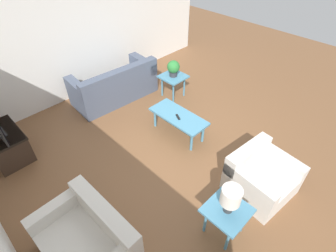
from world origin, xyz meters
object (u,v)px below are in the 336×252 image
potted_plant (173,68)px  table_lamp (231,198)px  loveseat (88,241)px  side_table_plant (173,79)px  armchair (260,177)px  sofa (115,86)px  tv_stand_chest (6,144)px  side_table_lamp (227,213)px  coffee_table (178,118)px

potted_plant → table_lamp: (-2.90, 1.98, 0.06)m
loveseat → potted_plant: bearing=116.6°
side_table_plant → armchair: bearing=160.9°
sofa → loveseat: (-2.72, 2.43, -0.05)m
side_table_plant → loveseat: bearing=118.0°
table_lamp → loveseat: bearing=54.1°
armchair → potted_plant: 3.06m
armchair → table_lamp: 1.12m
armchair → loveseat: 2.67m
side_table_plant → tv_stand_chest: bearing=78.3°
side_table_plant → side_table_lamp: same height
table_lamp → armchair: bearing=-87.5°
sofa → armchair: size_ratio=1.97×
coffee_table → table_lamp: (-1.88, 1.07, 0.40)m
armchair → table_lamp: bearing=-171.5°
armchair → table_lamp: (-0.04, 0.99, 0.52)m
side_table_lamp → sofa: bearing=-14.1°
loveseat → side_table_plant: bearing=116.6°
coffee_table → table_lamp: bearing=150.4°
coffee_table → side_table_plant: size_ratio=2.13×
sofa → tv_stand_chest: (-0.15, 2.52, -0.03)m
tv_stand_chest → coffee_table: bearing=-123.8°
side_table_lamp → tv_stand_chest: 3.96m
coffee_table → loveseat: bearing=107.6°
armchair → tv_stand_chest: 4.41m
sofa → side_table_plant: (-0.88, -1.03, 0.13)m
coffee_table → armchair: bearing=177.7°
sofa → armchair: 3.74m
coffee_table → tv_stand_chest: bearing=56.2°
sofa → side_table_plant: sofa is taller
sofa → side_table_plant: size_ratio=3.59×
side_table_lamp → coffee_table: bearing=-29.6°
loveseat → side_table_plant: (1.84, -3.46, 0.18)m
armchair → loveseat: size_ratio=0.77×
sofa → table_lamp: size_ratio=4.65×
potted_plant → side_table_plant: bearing=153.4°
tv_stand_chest → potted_plant: bearing=-101.7°
side_table_plant → tv_stand_chest: size_ratio=0.60×
sofa → table_lamp: (-3.79, 0.95, 0.48)m
sofa → potted_plant: potted_plant is taller
loveseat → side_table_plant: size_ratio=2.36×
loveseat → table_lamp: (-1.07, -1.47, 0.53)m
sofa → loveseat: size_ratio=1.52×
tv_stand_chest → side_table_lamp: bearing=-156.7°
tv_stand_chest → sofa: bearing=-86.7°
side_table_lamp → potted_plant: size_ratio=1.46×
table_lamp → sofa: bearing=-14.1°
sofa → table_lamp: table_lamp is taller
sofa → side_table_lamp: bearing=79.7°
sofa → side_table_plant: bearing=143.3°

